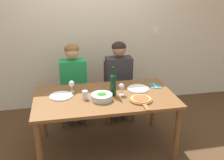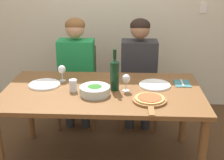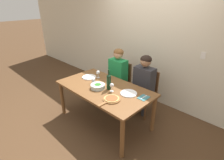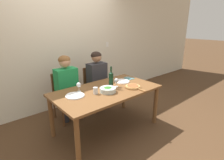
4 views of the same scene
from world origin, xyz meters
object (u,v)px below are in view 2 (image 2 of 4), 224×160
Objects in this scene: dinner_plate_left at (45,84)px; dinner_plate_right at (155,85)px; wine_bottle at (115,74)px; water_tumbler at (73,86)px; chair_right at (138,83)px; wine_glass_right at (126,80)px; pizza_on_board at (150,100)px; fork_on_napkin at (182,83)px; person_man at (139,65)px; person_woman at (76,64)px; broccoli_bowl at (95,90)px; wine_glass_left at (62,70)px; chair_left at (79,82)px.

dinner_plate_right is (0.98, 0.03, 0.00)m from dinner_plate_left.
wine_bottle is 0.36m from water_tumbler.
chair_right is 0.91m from wine_glass_right.
pizza_on_board is 2.29× the size of fork_on_napkin.
person_man reaches higher than dinner_plate_left.
person_woman reaches higher than water_tumbler.
broccoli_bowl is 0.90× the size of dinner_plate_left.
person_woman is 4.39× the size of dinner_plate_left.
person_woman is 0.52m from wine_glass_left.
dinner_plate_right is at bearing 23.29° from broccoli_bowl.
wine_glass_left reaches higher than fork_on_napkin.
chair_left is at bearing 122.91° from wine_glass_right.
person_woman reaches higher than chair_right.
wine_glass_right is at bearing 3.27° from water_tumbler.
pizza_on_board is at bearing -28.63° from wine_glass_left.
wine_glass_right is 0.84× the size of fork_on_napkin.
fork_on_napkin is at bearing 20.44° from broccoli_bowl.
person_woman is at bearing -170.95° from chair_right.
chair_left is 0.72× the size of person_man.
dinner_plate_left is 1.00× the size of dinner_plate_right.
fork_on_napkin is at bearing 14.27° from dinner_plate_right.
chair_left is 2.13× the size of pizza_on_board.
dinner_plate_left is 0.74m from wine_glass_right.
dinner_plate_right is (0.79, -0.70, 0.26)m from chair_left.
wine_glass_left is at bearing -94.42° from chair_left.
person_woman is 8.08× the size of wine_glass_left.
dinner_plate_right is 1.54× the size of fork_on_napkin.
person_man is (0.67, -0.11, 0.25)m from chair_left.
person_woman is 0.67m from person_man.
water_tumbler is at bearing -59.65° from wine_glass_left.
wine_glass_left is at bearing 159.82° from wine_glass_right.
dinner_plate_right is at bearing 27.51° from wine_glass_right.
wine_bottle reaches higher than dinner_plate_right.
wine_bottle is 0.39m from dinner_plate_right.
chair_left is 0.73m from person_man.
wine_bottle is at bearing -162.83° from dinner_plate_right.
dinner_plate_right is at bearing -80.28° from chair_right.
chair_right is 0.73m from person_woman.
wine_glass_left is at bearing 40.48° from dinner_plate_left.
person_man is 6.78× the size of fork_on_napkin.
wine_glass_right is (0.72, -0.10, 0.10)m from dinner_plate_left.
person_man is 4.87× the size of broccoli_bowl.
broccoli_bowl is 0.81m from fork_on_napkin.
fork_on_napkin is at bearing -31.35° from chair_left.
chair_right is at bearing 90.00° from person_man.
water_tumbler is (-0.70, -0.16, 0.04)m from dinner_plate_right.
chair_right is 3.50× the size of broccoli_bowl.
person_man is 8.08× the size of wine_glass_left.
fork_on_napkin is (0.76, 0.28, -0.03)m from broccoli_bowl.
wine_bottle is 1.99× the size of fork_on_napkin.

